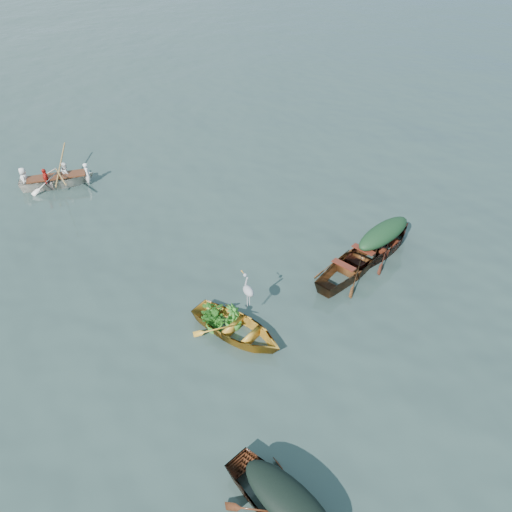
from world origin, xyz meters
The scene contains 12 objects.
ground centered at (0.00, 0.00, 0.00)m, with size 140.00×140.00×0.00m, color #2E413C.
yellow_dinghy centered at (-1.86, -0.46, 0.00)m, with size 1.37×3.16×0.85m, color gold.
green_tarp_boat centered at (3.52, 0.57, 0.00)m, with size 1.28×4.12×0.95m, color #511D13.
open_wooden_boat centered at (2.15, 0.18, 0.00)m, with size 1.26×4.06×0.93m, color #552E15.
rowed_boat centered at (-4.23, 9.48, 0.00)m, with size 1.11×3.69×0.85m, color white.
dark_tarp_cover centered at (-3.09, -4.87, 0.65)m, with size 0.74×1.99×0.40m, color black.
green_tarp_cover centered at (3.52, 0.57, 0.73)m, with size 0.71×2.27×0.52m, color #183C1E.
thwart_benches centered at (2.15, 0.18, 0.48)m, with size 0.76×2.03×0.04m, color #4E1C12, non-canonical shape.
heron centered at (-1.39, -0.18, 0.89)m, with size 0.28×0.40×0.92m, color #A1A2AA, non-canonical shape.
dinghy_weeds centered at (-2.07, 0.05, 0.73)m, with size 0.70×0.90×0.60m, color #2A6B1C.
rowers centered at (-4.23, 9.48, 0.80)m, with size 1.00×2.59×0.76m, color white.
oars centered at (-4.23, 9.48, 0.45)m, with size 2.60×0.60×0.06m, color olive, non-canonical shape.
Camera 1 is at (-5.60, -8.33, 8.95)m, focal length 35.00 mm.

